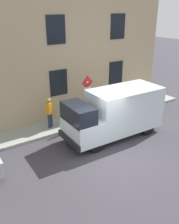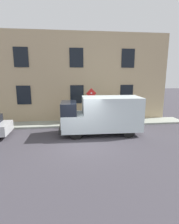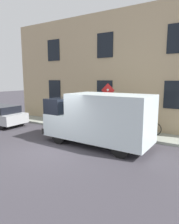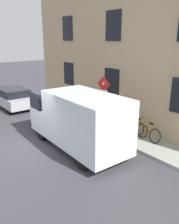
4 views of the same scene
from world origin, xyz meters
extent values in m
plane|color=#3D3A41|center=(0.00, 0.00, 0.00)|extent=(80.00, 80.00, 0.00)
cube|color=#9AA093|center=(4.19, 0.00, 0.07)|extent=(1.71, 17.43, 0.14)
cube|color=tan|center=(5.39, 0.00, 3.64)|extent=(0.70, 15.43, 7.28)
cube|color=black|center=(5.02, -4.24, 2.33)|extent=(0.06, 1.10, 1.50)
cube|color=black|center=(5.02, 0.00, 2.33)|extent=(0.06, 1.10, 1.50)
cube|color=black|center=(5.02, 4.24, 2.33)|extent=(0.06, 1.10, 1.50)
cube|color=black|center=(5.02, -4.24, 5.24)|extent=(0.06, 1.10, 1.50)
cube|color=black|center=(5.02, 0.00, 5.24)|extent=(0.06, 1.10, 1.50)
cube|color=black|center=(5.02, 4.24, 5.24)|extent=(0.06, 1.10, 1.50)
cylinder|color=#474C47|center=(3.59, -0.99, 1.46)|extent=(0.09, 0.09, 2.65)
pyramid|color=silver|center=(3.51, -1.00, 2.54)|extent=(0.10, 0.50, 0.50)
pyramid|color=red|center=(3.51, -1.00, 2.54)|extent=(0.09, 0.56, 0.56)
cube|color=white|center=(3.53, -1.00, 1.99)|extent=(0.10, 0.44, 0.56)
cylinder|color=#1933B2|center=(3.50, -1.00, 2.05)|extent=(0.04, 0.24, 0.24)
cube|color=white|center=(1.62, -2.09, 1.41)|extent=(2.10, 3.85, 2.18)
cube|color=white|center=(1.69, 0.51, 0.87)|extent=(2.04, 1.45, 1.10)
cube|color=black|center=(1.69, 0.72, 1.77)|extent=(1.95, 1.03, 0.84)
cube|color=black|center=(1.71, 1.26, 0.50)|extent=(2.00, 0.21, 0.28)
cylinder|color=black|center=(0.80, 0.29, 0.38)|extent=(0.24, 0.77, 0.76)
cylinder|color=black|center=(2.56, 0.25, 0.38)|extent=(0.24, 0.77, 0.76)
cylinder|color=black|center=(0.71, -3.03, 0.38)|extent=(0.24, 0.77, 0.76)
cylinder|color=black|center=(2.47, -3.08, 0.38)|extent=(0.24, 0.77, 0.76)
cube|color=black|center=(1.79, 6.32, 1.08)|extent=(1.62, 2.41, 0.60)
cylinder|color=black|center=(1.02, 5.20, 0.30)|extent=(0.18, 0.60, 0.60)
cylinder|color=black|center=(2.57, 5.21, 0.30)|extent=(0.18, 0.60, 0.60)
torus|color=black|center=(4.57, -2.46, 0.47)|extent=(0.27, 0.68, 0.65)
torus|color=black|center=(4.42, -3.49, 0.47)|extent=(0.27, 0.68, 0.65)
cylinder|color=orange|center=(4.52, -2.79, 0.68)|extent=(0.12, 0.60, 0.60)
cylinder|color=orange|center=(4.51, -2.86, 0.95)|extent=(0.14, 0.72, 0.07)
cylinder|color=orange|center=(4.47, -3.15, 0.66)|extent=(0.06, 0.19, 0.55)
cylinder|color=orange|center=(4.45, -3.28, 0.43)|extent=(0.10, 0.43, 0.12)
cylinder|color=orange|center=(4.57, -2.48, 0.72)|extent=(0.05, 0.09, 0.50)
cube|color=black|center=(4.46, -3.22, 0.97)|extent=(0.11, 0.21, 0.06)
cylinder|color=#262626|center=(4.57, -2.50, 1.02)|extent=(0.46, 0.10, 0.03)
torus|color=black|center=(4.52, -1.67, 0.47)|extent=(0.16, 0.66, 0.66)
torus|color=black|center=(4.47, -2.72, 0.47)|extent=(0.16, 0.66, 0.66)
cylinder|color=red|center=(4.50, -2.01, 0.68)|extent=(0.06, 0.60, 0.60)
cylinder|color=red|center=(4.50, -2.09, 0.95)|extent=(0.06, 0.73, 0.07)
cylinder|color=red|center=(4.49, -2.37, 0.66)|extent=(0.04, 0.19, 0.55)
cylinder|color=red|center=(4.48, -2.51, 0.43)|extent=(0.05, 0.43, 0.12)
cylinder|color=red|center=(4.51, -1.70, 0.72)|extent=(0.04, 0.09, 0.50)
cube|color=black|center=(4.48, -2.45, 0.97)|extent=(0.09, 0.20, 0.06)
cylinder|color=#262626|center=(4.51, -1.72, 1.02)|extent=(0.46, 0.05, 0.03)
cylinder|color=#262B47|center=(4.08, 1.16, 0.56)|extent=(0.16, 0.16, 0.85)
cylinder|color=#262B47|center=(4.18, 1.01, 0.56)|extent=(0.16, 0.16, 0.85)
cube|color=orange|center=(4.13, 1.08, 1.30)|extent=(0.44, 0.48, 0.62)
sphere|color=tan|center=(4.13, 1.08, 1.75)|extent=(0.22, 0.22, 0.22)
camera|label=1|loc=(-7.42, 6.15, 6.35)|focal=39.63mm
camera|label=2|loc=(-9.64, 0.75, 3.91)|focal=28.43mm
camera|label=3|loc=(-6.64, -6.15, 3.18)|focal=32.61mm
camera|label=4|loc=(-3.81, -9.17, 4.60)|focal=37.38mm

